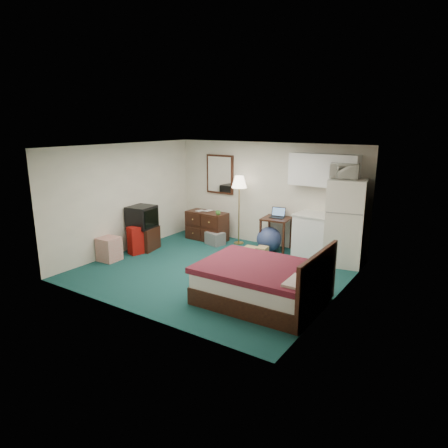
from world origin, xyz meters
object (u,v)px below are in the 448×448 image
Objects in this scene: dresser at (207,226)px; tv_stand at (144,238)px; desk at (276,234)px; fridge at (345,222)px; kitchen_counter at (317,237)px; floor_lamp at (239,210)px; suitcase at (137,240)px; bed at (261,284)px.

dresser reaches higher than tv_stand.
fridge is (1.62, -0.05, 0.52)m from desk.
fridge is at bearing 1.85° from kitchen_counter.
floor_lamp reaches higher than dresser.
dresser is at bearing 50.38° from tv_stand.
kitchen_counter is at bearing 43.41° from suitcase.
desk is (1.01, 0.03, -0.45)m from floor_lamp.
floor_lamp is at bearing 126.27° from bed.
tv_stand is at bearing -115.52° from dresser.
fridge is at bearing 8.50° from tv_stand.
fridge is (0.62, -0.03, 0.43)m from kitchen_counter.
bed is at bearing -27.43° from tv_stand.
fridge is 3.08× the size of tv_stand.
desk is 0.81× the size of kitchen_counter.
kitchen_counter reaches higher than desk.
suitcase reaches higher than tv_stand.
dresser is at bearing 171.36° from fridge.
fridge is at bearing 3.98° from dresser.
bed is 3.04× the size of suitcase.
fridge reaches higher than kitchen_counter.
floor_lamp is (0.86, 0.16, 0.48)m from dresser.
desk is 1.70m from fridge.
floor_lamp is 2.05m from kitchen_counter.
suitcase is (-2.55, -1.99, -0.07)m from desk.
kitchen_counter is at bearing 5.04° from dresser.
tv_stand is (-4.26, -1.62, -0.64)m from fridge.
floor_lamp is at bearing 66.34° from suitcase.
desk is 3.13m from tv_stand.
tv_stand is at bearing -134.73° from floor_lamp.
desk is 0.43× the size of fridge.
desk is 1.01m from kitchen_counter.
suitcase is at bearing 167.78° from bed.
floor_lamp is at bearing 175.04° from desk.
kitchen_counter is at bearing -7.60° from desk.
dresser is 1.81× the size of tv_stand.
fridge reaches higher than desk.
kitchen_counter is (2.88, 0.17, 0.12)m from dresser.
fridge is at bearing 39.35° from suitcase.
suitcase is (-4.17, -1.94, -0.59)m from fridge.
tv_stand is at bearing -170.00° from fridge.
kitchen_counter is at bearing 0.18° from floor_lamp.
fridge is at bearing -8.23° from desk.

